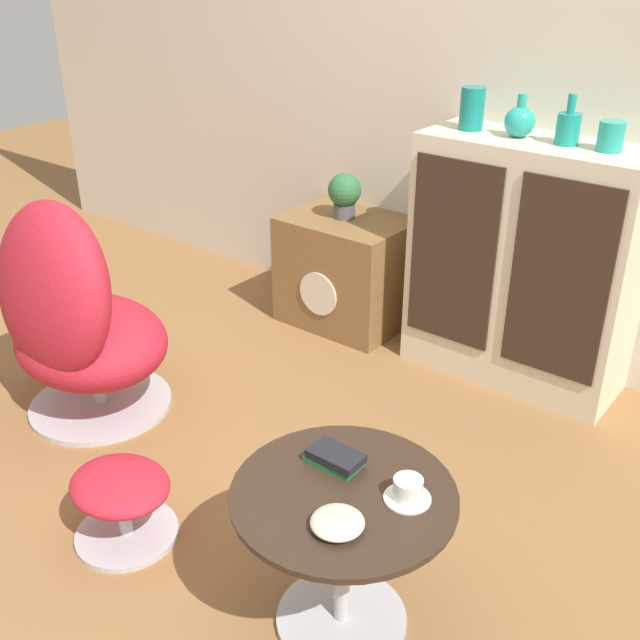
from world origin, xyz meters
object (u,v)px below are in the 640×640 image
object	(u,v)px
sideboard	(522,264)
book_stack	(335,458)
ottoman	(121,496)
vase_inner_right	(568,127)
vase_rightmost	(611,136)
potted_plant	(345,193)
teacup	(408,491)
bowl	(337,522)
egg_chair	(73,319)
tv_console	(347,271)
coffee_table	(343,537)
vase_inner_left	(520,121)
vase_leftmost	(472,109)

from	to	relation	value
sideboard	book_stack	bearing A→B (deg)	-84.37
ottoman	vase_inner_right	bearing A→B (deg)	70.17
vase_inner_right	vase_rightmost	distance (m)	0.16
sideboard	potted_plant	xyz separation A→B (m)	(-0.92, -0.04, 0.14)
vase_inner_right	teacup	size ratio (longest dim) A/B	1.54
teacup	bowl	bearing A→B (deg)	-111.78
egg_chair	vase_inner_right	xyz separation A→B (m)	(1.34, 1.39, 0.68)
tv_console	bowl	world-z (taller)	tv_console
teacup	bowl	size ratio (longest dim) A/B	0.91
coffee_table	potted_plant	bearing A→B (deg)	126.43
coffee_table	vase_inner_left	world-z (taller)	vase_inner_left
potted_plant	bowl	bearing A→B (deg)	-53.99
ottoman	book_stack	world-z (taller)	book_stack
coffee_table	vase_rightmost	distance (m)	1.79
coffee_table	vase_inner_right	size ratio (longest dim) A/B	3.15
egg_chair	bowl	bearing A→B (deg)	-12.01
vase_leftmost	potted_plant	world-z (taller)	vase_leftmost
vase_leftmost	tv_console	bearing A→B (deg)	-176.13
bowl	vase_inner_left	bearing A→B (deg)	102.95
teacup	book_stack	xyz separation A→B (m)	(-0.23, -0.00, -0.01)
coffee_table	potted_plant	distance (m)	1.97
sideboard	egg_chair	bearing A→B (deg)	-131.68
tv_console	teacup	world-z (taller)	tv_console
sideboard	book_stack	xyz separation A→B (m)	(0.15, -1.52, -0.03)
sideboard	egg_chair	size ratio (longest dim) A/B	1.12
vase_inner_right	vase_rightmost	xyz separation A→B (m)	(0.16, -0.00, -0.01)
egg_chair	bowl	size ratio (longest dim) A/B	6.97
tv_console	teacup	bearing A→B (deg)	-49.26
egg_chair	coffee_table	size ratio (longest dim) A/B	1.57
ottoman	coffee_table	xyz separation A→B (m)	(0.76, 0.16, 0.15)
vase_inner_left	vase_rightmost	xyz separation A→B (m)	(0.36, 0.00, -0.01)
vase_inner_right	book_stack	distance (m)	1.65
vase_inner_right	book_stack	xyz separation A→B (m)	(0.04, -1.52, -0.63)
book_stack	egg_chair	bearing A→B (deg)	174.54
coffee_table	vase_inner_right	bearing A→B (deg)	94.63
tv_console	teacup	distance (m)	1.97
vase_inner_right	egg_chair	bearing A→B (deg)	-133.99
vase_inner_right	sideboard	bearing A→B (deg)	-177.94
bowl	coffee_table	bearing A→B (deg)	119.88
coffee_table	ottoman	bearing A→B (deg)	-168.25
vase_inner_left	book_stack	distance (m)	1.66
tv_console	vase_inner_right	xyz separation A→B (m)	(1.00, 0.04, 0.85)
egg_chair	vase_rightmost	distance (m)	2.16
coffee_table	vase_leftmost	distance (m)	1.88
potted_plant	teacup	distance (m)	1.98
ottoman	coffee_table	size ratio (longest dim) A/B	0.58
vase_inner_left	potted_plant	bearing A→B (deg)	-177.28
vase_inner_right	bowl	distance (m)	1.84
tv_console	teacup	xyz separation A→B (m)	(1.28, -1.48, 0.23)
tv_console	vase_leftmost	world-z (taller)	vase_leftmost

